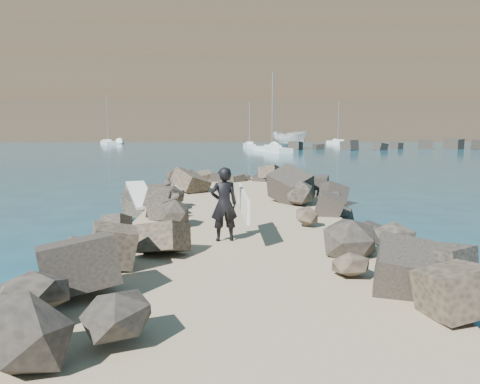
% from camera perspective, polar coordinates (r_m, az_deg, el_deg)
% --- Properties ---
extents(ground, '(800.00, 800.00, 0.00)m').
position_cam_1_polar(ground, '(13.85, -0.10, -5.59)').
color(ground, '#0F384C').
rests_on(ground, ground).
extents(jetty, '(6.00, 26.00, 0.60)m').
position_cam_1_polar(jetty, '(11.84, 0.12, -6.43)').
color(jetty, '#8C7759').
rests_on(jetty, ground).
extents(riprap_left, '(2.60, 22.00, 1.00)m').
position_cam_1_polar(riprap_left, '(12.55, -13.35, -4.89)').
color(riprap_left, black).
rests_on(riprap_left, ground).
extents(riprap_right, '(2.60, 22.00, 1.00)m').
position_cam_1_polar(riprap_right, '(12.69, 13.31, -4.75)').
color(riprap_right, black).
rests_on(riprap_right, ground).
extents(breakwater_secondary, '(52.00, 4.00, 1.20)m').
position_cam_1_polar(breakwater_secondary, '(77.08, 25.99, 5.15)').
color(breakwater_secondary, black).
rests_on(breakwater_secondary, ground).
extents(headland, '(360.00, 140.00, 32.00)m').
position_cam_1_polar(headland, '(174.24, 2.06, 12.10)').
color(headland, '#2D4919').
rests_on(headland, ground).
extents(surfboard_resting, '(1.36, 2.46, 0.08)m').
position_cam_1_polar(surfboard_resting, '(14.93, -12.03, -0.71)').
color(surfboard_resting, silver).
rests_on(surfboard_resting, riprap_left).
extents(boat_imported, '(6.47, 7.30, 2.76)m').
position_cam_1_polar(boat_imported, '(73.33, 6.13, 6.41)').
color(boat_imported, silver).
rests_on(boat_imported, ground).
extents(surfer_with_board, '(0.91, 2.14, 1.73)m').
position_cam_1_polar(surfer_with_board, '(10.83, -1.63, -1.46)').
color(surfer_with_board, black).
rests_on(surfer_with_board, jetty).
extents(sailboat_b, '(1.78, 6.10, 7.36)m').
position_cam_1_polar(sailboat_b, '(74.02, 1.15, 5.67)').
color(sailboat_b, silver).
rests_on(sailboat_b, ground).
extents(sailboat_c, '(4.55, 8.93, 10.39)m').
position_cam_1_polar(sailboat_c, '(61.53, 3.93, 5.20)').
color(sailboat_c, silver).
rests_on(sailboat_c, ground).
extents(sailboat_d, '(3.10, 6.99, 8.27)m').
position_cam_1_polar(sailboat_d, '(90.61, 11.85, 5.91)').
color(sailboat_d, silver).
rests_on(sailboat_d, ground).
extents(sailboat_e, '(4.75, 8.05, 9.55)m').
position_cam_1_polar(sailboat_e, '(92.22, -15.78, 5.81)').
color(sailboat_e, silver).
rests_on(sailboat_e, ground).
extents(sailboat_f, '(1.62, 6.18, 7.49)m').
position_cam_1_polar(sailboat_f, '(113.20, 14.12, 6.20)').
color(sailboat_f, silver).
rests_on(sailboat_f, ground).
extents(headland_buildings, '(137.50, 30.50, 5.00)m').
position_cam_1_polar(headland_buildings, '(169.36, 4.68, 18.33)').
color(headland_buildings, white).
rests_on(headland_buildings, headland).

